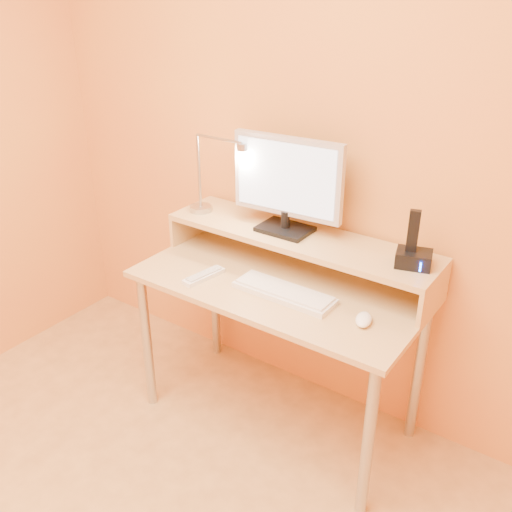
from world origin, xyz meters
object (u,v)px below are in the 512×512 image
Objects in this scene: lamp_base at (201,208)px; mouse at (364,319)px; remote_control at (204,276)px; monitor_panel at (288,177)px; phone_dock at (414,259)px; keyboard at (284,293)px.

mouse is at bearing -12.37° from lamp_base.
monitor_panel is at bearing 65.41° from remote_control.
remote_control is at bearing 167.38° from mouse.
monitor_panel reaches higher than mouse.
phone_dock is at bearing 53.85° from mouse.
monitor_panel is 0.67m from mouse.
mouse is 0.52× the size of remote_control.
keyboard is at bearing 20.58° from remote_control.
remote_control is at bearing -175.34° from phone_dock.
monitor_panel is at bearing 5.21° from lamp_base.
mouse reaches higher than keyboard.
mouse is at bearing -30.67° from monitor_panel.
lamp_base is at bearing 149.74° from mouse.
lamp_base is 0.51× the size of remote_control.
keyboard reaches higher than remote_control.
lamp_base is at bearing -178.97° from monitor_panel.
keyboard is at bearing 161.30° from mouse.
lamp_base is 0.39m from remote_control.
keyboard is 0.34m from mouse.
monitor_panel is 0.49m from lamp_base.
keyboard is 0.36m from remote_control.
mouse is (0.93, -0.20, -0.16)m from lamp_base.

